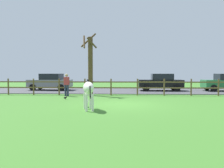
% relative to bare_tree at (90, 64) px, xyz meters
% --- Properties ---
extents(ground_plane, '(60.00, 60.00, 0.00)m').
position_rel_bare_tree_xyz_m(ground_plane, '(2.55, -4.80, -2.37)').
color(ground_plane, '#3D7528').
extents(parking_asphalt, '(28.00, 7.40, 0.05)m').
position_rel_bare_tree_xyz_m(parking_asphalt, '(2.55, 4.50, -2.35)').
color(parking_asphalt, '#47474C').
rests_on(parking_asphalt, ground_plane).
extents(paddock_fence, '(20.12, 0.11, 1.26)m').
position_rel_bare_tree_xyz_m(paddock_fence, '(1.56, 0.20, -1.66)').
color(paddock_fence, brown).
rests_on(paddock_fence, ground_plane).
extents(bare_tree, '(1.34, 1.40, 4.78)m').
position_rel_bare_tree_xyz_m(bare_tree, '(0.00, 0.00, 0.00)').
color(bare_tree, '#513A23').
rests_on(bare_tree, ground_plane).
extents(zebra, '(0.79, 1.90, 1.41)m').
position_rel_bare_tree_xyz_m(zebra, '(0.88, -6.77, -1.45)').
color(zebra, white).
rests_on(zebra, ground_plane).
extents(crow_on_grass, '(0.21, 0.10, 0.20)m').
position_rel_bare_tree_xyz_m(crow_on_grass, '(-1.20, -2.86, -2.25)').
color(crow_on_grass, black).
rests_on(crow_on_grass, ground_plane).
extents(parked_car_grey, '(4.09, 2.06, 1.56)m').
position_rel_bare_tree_xyz_m(parked_car_grey, '(-4.45, 4.43, -1.53)').
color(parked_car_grey, slate).
rests_on(parked_car_grey, parking_asphalt).
extents(parked_car_black, '(4.01, 1.91, 1.56)m').
position_rel_bare_tree_xyz_m(parked_car_black, '(5.92, 4.21, -1.53)').
color(parked_car_black, black).
rests_on(parked_car_black, parking_asphalt).
extents(visitor_near_fence, '(0.39, 0.28, 1.64)m').
position_rel_bare_tree_xyz_m(visitor_near_fence, '(-1.66, -0.62, -1.47)').
color(visitor_near_fence, '#232847').
rests_on(visitor_near_fence, ground_plane).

